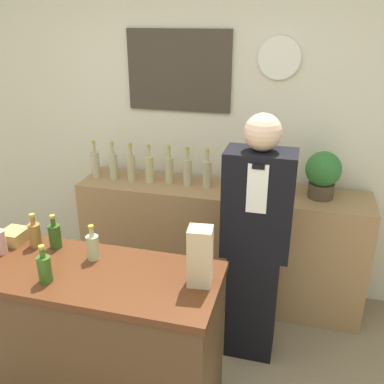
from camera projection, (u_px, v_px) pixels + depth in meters
The scene contains 23 objects.
back_wall at pixel (203, 125), 3.35m from camera, with size 5.20×0.09×2.70m.
back_shelf at pixel (219, 244), 3.39m from camera, with size 2.19×0.45×0.95m.
display_counter at pixel (97, 339), 2.43m from camera, with size 1.39×0.57×0.91m.
shopkeeper at pixel (256, 244), 2.68m from camera, with size 0.42×0.26×1.65m.
potted_plant at pixel (323, 173), 2.99m from camera, with size 0.25×0.25×0.34m.
paper_bag at pixel (200, 257), 2.09m from camera, with size 0.13×0.12×0.31m.
gift_box at pixel (14, 236), 2.53m from camera, with size 0.14×0.15×0.08m.
counter_bottle_0 at pixel (0, 241), 2.39m from camera, with size 0.07×0.07×0.20m.
counter_bottle_1 at pixel (35, 234), 2.47m from camera, with size 0.07×0.07×0.20m.
counter_bottle_2 at pixel (55, 235), 2.46m from camera, with size 0.07×0.07×0.20m.
counter_bottle_3 at pixel (45, 268), 2.14m from camera, with size 0.07×0.07×0.20m.
counter_bottle_4 at pixel (93, 246), 2.34m from camera, with size 0.07×0.07×0.20m.
shelf_bottle_0 at pixel (95, 164), 3.40m from camera, with size 0.07×0.07×0.30m.
shelf_bottle_1 at pixel (113, 165), 3.36m from camera, with size 0.07×0.07×0.30m.
shelf_bottle_2 at pixel (131, 167), 3.33m from camera, with size 0.07×0.07×0.30m.
shelf_bottle_3 at pixel (149, 168), 3.29m from camera, with size 0.07×0.07×0.30m.
shelf_bottle_4 at pixel (169, 169), 3.28m from camera, with size 0.07×0.07×0.30m.
shelf_bottle_5 at pixel (187, 171), 3.23m from camera, with size 0.07×0.07×0.30m.
shelf_bottle_6 at pixel (207, 173), 3.19m from camera, with size 0.07×0.07×0.30m.
shelf_bottle_7 at pixel (227, 175), 3.16m from camera, with size 0.07×0.07×0.30m.
shelf_bottle_8 at pixel (248, 176), 3.13m from camera, with size 0.07×0.07×0.30m.
shelf_bottle_9 at pixel (268, 179), 3.09m from camera, with size 0.07×0.07×0.30m.
shelf_bottle_10 at pixel (290, 180), 3.05m from camera, with size 0.07×0.07×0.30m.
Camera 1 is at (0.76, -1.21, 2.16)m, focal length 40.00 mm.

